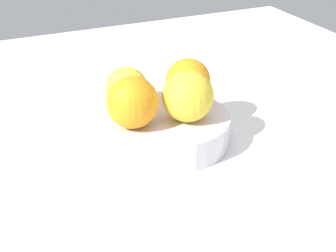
# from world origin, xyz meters

# --- Properties ---
(ground_plane) EXTENTS (1.10, 1.10, 0.02)m
(ground_plane) POSITION_xyz_m (0.00, 0.00, -0.01)
(ground_plane) COLOR white
(fruit_bowl) EXTENTS (0.17, 0.17, 0.04)m
(fruit_bowl) POSITION_xyz_m (0.00, 0.00, 0.02)
(fruit_bowl) COLOR silver
(fruit_bowl) RESTS_ON ground_plane
(orange_in_bowl_0) EXTENTS (0.07, 0.07, 0.07)m
(orange_in_bowl_0) POSITION_xyz_m (-0.02, 0.02, 0.07)
(orange_in_bowl_0) COLOR yellow
(orange_in_bowl_0) RESTS_ON fruit_bowl
(orange_in_bowl_1) EXTENTS (0.07, 0.07, 0.07)m
(orange_in_bowl_1) POSITION_xyz_m (0.05, 0.01, 0.07)
(orange_in_bowl_1) COLOR orange
(orange_in_bowl_1) RESTS_ON fruit_bowl
(orange_in_bowl_2) EXTENTS (0.06, 0.06, 0.06)m
(orange_in_bowl_2) POSITION_xyz_m (0.04, -0.05, 0.07)
(orange_in_bowl_2) COLOR yellow
(orange_in_bowl_2) RESTS_ON fruit_bowl
(orange_in_bowl_3) EXTENTS (0.06, 0.06, 0.06)m
(orange_in_bowl_3) POSITION_xyz_m (-0.05, -0.03, 0.07)
(orange_in_bowl_3) COLOR orange
(orange_in_bowl_3) RESTS_ON fruit_bowl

